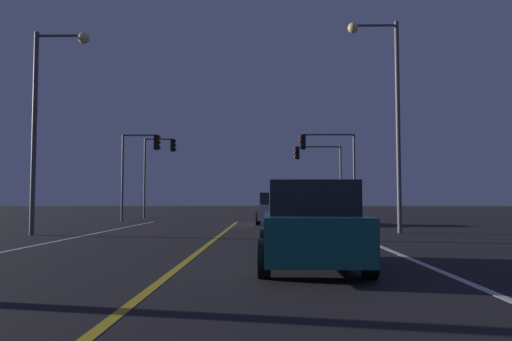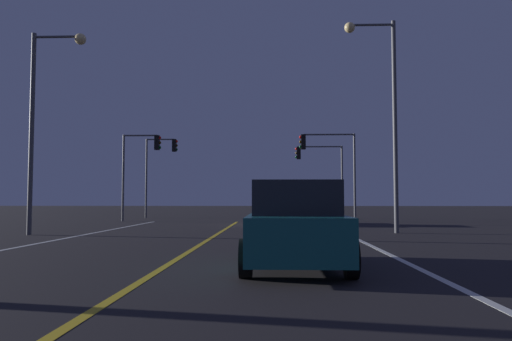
{
  "view_description": "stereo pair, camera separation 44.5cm",
  "coord_description": "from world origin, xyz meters",
  "px_view_note": "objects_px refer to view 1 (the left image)",
  "views": [
    {
      "loc": [
        1.75,
        1.1,
        1.36
      ],
      "look_at": [
        1.12,
        30.82,
        3.09
      ],
      "focal_mm": 34.6,
      "sensor_mm": 36.0,
      "label": 1
    },
    {
      "loc": [
        2.2,
        1.1,
        1.36
      ],
      "look_at": [
        1.12,
        30.82,
        3.09
      ],
      "focal_mm": 34.6,
      "sensor_mm": 36.0,
      "label": 2
    }
  ],
  "objects_px": {
    "car_ahead_far": "(275,209)",
    "street_lamp_left_mid": "(47,105)",
    "traffic_light_far_right": "(318,164)",
    "traffic_light_near_left": "(141,157)",
    "traffic_light_far_left": "(159,160)",
    "street_lamp_right_far": "(387,99)",
    "car_lead_same_lane": "(310,226)",
    "traffic_light_near_right": "(327,156)"
  },
  "relations": [
    {
      "from": "street_lamp_left_mid",
      "to": "street_lamp_right_far",
      "type": "relative_size",
      "value": 0.9
    },
    {
      "from": "traffic_light_near_left",
      "to": "street_lamp_left_mid",
      "type": "bearing_deg",
      "value": -93.09
    },
    {
      "from": "traffic_light_near_right",
      "to": "traffic_light_near_left",
      "type": "relative_size",
      "value": 1.0
    },
    {
      "from": "car_lead_same_lane",
      "to": "traffic_light_far_left",
      "type": "bearing_deg",
      "value": 18.62
    },
    {
      "from": "car_ahead_far",
      "to": "street_lamp_left_mid",
      "type": "relative_size",
      "value": 0.55
    },
    {
      "from": "traffic_light_near_right",
      "to": "street_lamp_right_far",
      "type": "bearing_deg",
      "value": 96.79
    },
    {
      "from": "car_ahead_far",
      "to": "traffic_light_near_right",
      "type": "distance_m",
      "value": 5.49
    },
    {
      "from": "traffic_light_near_left",
      "to": "traffic_light_far_right",
      "type": "height_order",
      "value": "traffic_light_near_left"
    },
    {
      "from": "traffic_light_far_right",
      "to": "street_lamp_left_mid",
      "type": "height_order",
      "value": "street_lamp_left_mid"
    },
    {
      "from": "traffic_light_near_left",
      "to": "traffic_light_far_left",
      "type": "height_order",
      "value": "traffic_light_far_left"
    },
    {
      "from": "car_ahead_far",
      "to": "car_lead_same_lane",
      "type": "height_order",
      "value": "same"
    },
    {
      "from": "traffic_light_near_left",
      "to": "street_lamp_left_mid",
      "type": "relative_size",
      "value": 0.69
    },
    {
      "from": "traffic_light_near_right",
      "to": "street_lamp_right_far",
      "type": "xyz_separation_m",
      "value": [
        1.2,
        -10.04,
        1.43
      ]
    },
    {
      "from": "traffic_light_near_right",
      "to": "traffic_light_near_left",
      "type": "bearing_deg",
      "value": 0.0
    },
    {
      "from": "traffic_light_far_left",
      "to": "street_lamp_left_mid",
      "type": "height_order",
      "value": "street_lamp_left_mid"
    },
    {
      "from": "traffic_light_far_right",
      "to": "street_lamp_right_far",
      "type": "xyz_separation_m",
      "value": [
        1.22,
        -15.54,
        1.54
      ]
    },
    {
      "from": "traffic_light_far_left",
      "to": "street_lamp_left_mid",
      "type": "relative_size",
      "value": 0.74
    },
    {
      "from": "traffic_light_far_left",
      "to": "street_lamp_right_far",
      "type": "xyz_separation_m",
      "value": [
        12.73,
        -15.54,
        1.21
      ]
    },
    {
      "from": "car_ahead_far",
      "to": "car_lead_same_lane",
      "type": "distance_m",
      "value": 17.19
    },
    {
      "from": "traffic_light_near_left",
      "to": "car_ahead_far",
      "type": "bearing_deg",
      "value": -20.42
    },
    {
      "from": "car_lead_same_lane",
      "to": "street_lamp_right_far",
      "type": "relative_size",
      "value": 0.5
    },
    {
      "from": "traffic_light_far_right",
      "to": "traffic_light_far_left",
      "type": "relative_size",
      "value": 0.9
    },
    {
      "from": "traffic_light_near_left",
      "to": "traffic_light_far_left",
      "type": "bearing_deg",
      "value": 90.64
    },
    {
      "from": "street_lamp_left_mid",
      "to": "street_lamp_right_far",
      "type": "bearing_deg",
      "value": 6.57
    },
    {
      "from": "car_lead_same_lane",
      "to": "traffic_light_far_left",
      "type": "relative_size",
      "value": 0.74
    },
    {
      "from": "car_lead_same_lane",
      "to": "traffic_light_far_left",
      "type": "distance_m",
      "value": 27.37
    },
    {
      "from": "traffic_light_far_left",
      "to": "street_lamp_left_mid",
      "type": "xyz_separation_m",
      "value": [
        -0.56,
        -17.07,
        0.74
      ]
    },
    {
      "from": "traffic_light_near_left",
      "to": "traffic_light_far_right",
      "type": "relative_size",
      "value": 1.03
    },
    {
      "from": "traffic_light_near_right",
      "to": "traffic_light_near_left",
      "type": "height_order",
      "value": "traffic_light_near_right"
    },
    {
      "from": "car_ahead_far",
      "to": "traffic_light_near_left",
      "type": "height_order",
      "value": "traffic_light_near_left"
    },
    {
      "from": "traffic_light_near_right",
      "to": "street_lamp_left_mid",
      "type": "xyz_separation_m",
      "value": [
        -12.1,
        -11.57,
        0.97
      ]
    },
    {
      "from": "car_lead_same_lane",
      "to": "car_ahead_far",
      "type": "bearing_deg",
      "value": 1.36
    },
    {
      "from": "car_lead_same_lane",
      "to": "street_lamp_left_mid",
      "type": "xyz_separation_m",
      "value": [
        -9.24,
        8.67,
        4.14
      ]
    },
    {
      "from": "traffic_light_far_left",
      "to": "traffic_light_near_right",
      "type": "bearing_deg",
      "value": -25.49
    },
    {
      "from": "car_lead_same_lane",
      "to": "traffic_light_near_right",
      "type": "bearing_deg",
      "value": -8.06
    },
    {
      "from": "car_lead_same_lane",
      "to": "traffic_light_far_right",
      "type": "distance_m",
      "value": 26.08
    },
    {
      "from": "traffic_light_near_left",
      "to": "street_lamp_right_far",
      "type": "height_order",
      "value": "street_lamp_right_far"
    },
    {
      "from": "car_ahead_far",
      "to": "traffic_light_far_right",
      "type": "relative_size",
      "value": 0.83
    },
    {
      "from": "car_ahead_far",
      "to": "traffic_light_far_right",
      "type": "xyz_separation_m",
      "value": [
        3.25,
        8.55,
        3.06
      ]
    },
    {
      "from": "car_ahead_far",
      "to": "traffic_light_near_left",
      "type": "distance_m",
      "value": 9.29
    },
    {
      "from": "traffic_light_near_right",
      "to": "traffic_light_near_left",
      "type": "xyz_separation_m",
      "value": [
        -11.48,
        0.0,
        -0.06
      ]
    },
    {
      "from": "car_ahead_far",
      "to": "street_lamp_left_mid",
      "type": "distance_m",
      "value": 12.95
    }
  ]
}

